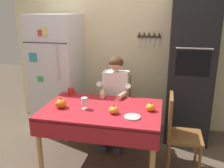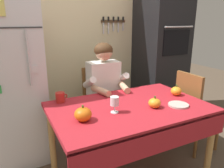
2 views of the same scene
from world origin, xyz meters
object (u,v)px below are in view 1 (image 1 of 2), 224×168
Objects in this scene: refrigerator at (57,73)px; seated_person at (115,93)px; chair_behind_person at (117,103)px; pumpkin_large at (114,110)px; wall_oven at (190,70)px; wine_glass at (84,101)px; pumpkin_medium at (61,103)px; pumpkin_small at (151,107)px; coffee_mug at (71,91)px; dining_table at (101,115)px; chair_right_side at (178,130)px; serving_tray at (132,117)px.

refrigerator is 1.45× the size of seated_person.
pumpkin_large is (0.13, -0.90, 0.27)m from chair_behind_person.
wine_glass is (-1.24, -0.97, -0.21)m from wall_oven.
pumpkin_medium is 1.06m from pumpkin_small.
chair_behind_person is 0.75m from coffee_mug.
dining_table is 0.92m from chair_right_side.
coffee_mug is 1.02× the size of pumpkin_large.
pumpkin_medium is (-0.51, -0.68, 0.06)m from seated_person.
chair_behind_person is 8.34× the size of coffee_mug.
chair_behind_person is (-1.01, -0.13, -0.54)m from wall_oven.
refrigerator reaches higher than wine_glass.
pumpkin_small is at bearing 6.99° from pumpkin_medium.
wine_glass is (-0.19, -0.05, 0.18)m from dining_table.
wine_glass reaches higher than coffee_mug.
pumpkin_large is at bearing -35.46° from coffee_mug.
pumpkin_large is at bearing -3.25° from pumpkin_medium.
refrigerator is at bearing 174.77° from chair_behind_person.
wine_glass is (0.34, -0.44, 0.05)m from coffee_mug.
pumpkin_large is 0.81× the size of pumpkin_medium.
coffee_mug is (-1.58, -0.53, -0.26)m from wall_oven.
refrigerator reaches higher than pumpkin_medium.
chair_right_side reaches higher than pumpkin_medium.
serving_tray is at bearing -120.93° from wall_oven.
pumpkin_medium is at bearing -146.83° from wall_oven.
dining_table is 0.81m from chair_behind_person.
chair_right_side is 0.43m from pumpkin_small.
chair_right_side is (0.86, -0.50, -0.23)m from seated_person.
chair_behind_person is at bearing 59.34° from pumpkin_medium.
chair_behind_person is 1.05m from pumpkin_medium.
refrigerator is at bearing 130.25° from coffee_mug.
refrigerator is 9.90× the size of serving_tray.
seated_person reaches higher than chair_behind_person.
pumpkin_small is (0.40, 0.17, 0.00)m from pumpkin_large.
refrigerator reaches higher than dining_table.
serving_tray is (0.39, -0.17, 0.09)m from dining_table.
chair_behind_person reaches higher than pumpkin_large.
pumpkin_small reaches higher than coffee_mug.
wall_oven reaches higher than pumpkin_small.
pumpkin_large is at bearing -81.55° from chair_behind_person.
wall_oven is (2.00, 0.04, 0.15)m from refrigerator.
wall_oven is at bearing 59.07° from serving_tray.
wall_oven reaches higher than pumpkin_large.
seated_person is 0.77m from pumpkin_small.
pumpkin_medium is at bearing -171.08° from dining_table.
serving_tray is (0.35, -0.97, 0.24)m from chair_behind_person.
pumpkin_small is at bearing -17.00° from coffee_mug.
chair_behind_person is at bearing 141.38° from chair_right_side.
coffee_mug is at bearing -161.47° from wall_oven.
refrigerator is 1.74m from pumpkin_small.
seated_person is 0.70m from wine_glass.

